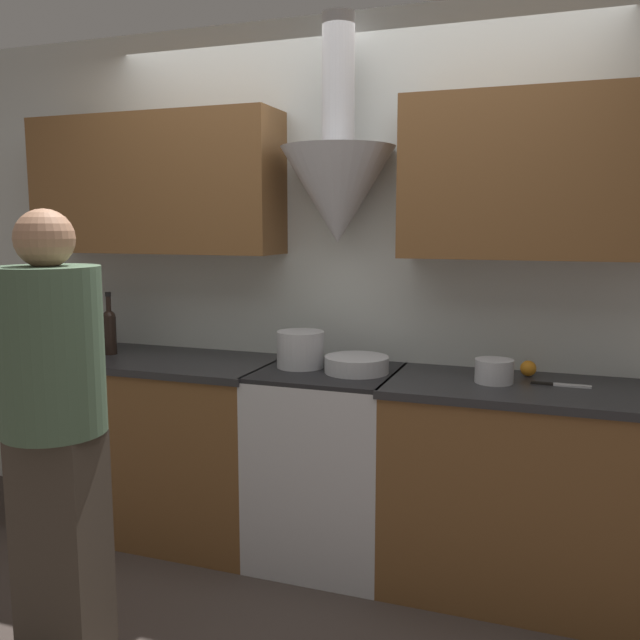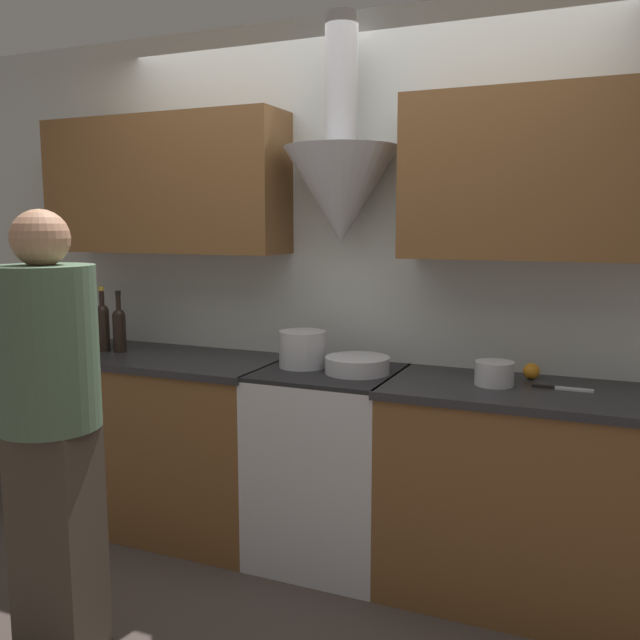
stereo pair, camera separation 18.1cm
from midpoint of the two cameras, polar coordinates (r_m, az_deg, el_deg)
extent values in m
plane|color=#423833|center=(3.22, 0.15, -21.65)|extent=(12.00, 12.00, 0.00)
cube|color=silver|center=(3.41, 4.36, 3.03)|extent=(8.40, 0.06, 2.60)
cone|color=silver|center=(3.23, 3.41, 10.43)|extent=(0.54, 0.54, 0.45)
cylinder|color=silver|center=(3.30, 3.49, 19.51)|extent=(0.15, 0.15, 0.59)
cube|color=brown|center=(3.69, -11.59, 11.03)|extent=(1.36, 0.32, 0.70)
cube|color=brown|center=(3.05, 19.13, 11.42)|extent=(1.09, 0.32, 0.70)
cube|color=brown|center=(3.75, -12.32, -10.07)|extent=(1.36, 0.60, 0.89)
cube|color=#28282B|center=(3.63, -12.54, -3.12)|extent=(1.38, 0.62, 0.03)
cube|color=brown|center=(3.12, 17.75, -14.04)|extent=(1.09, 0.60, 0.89)
cube|color=#28282B|center=(2.98, 18.13, -5.77)|extent=(1.11, 0.62, 0.03)
cube|color=silver|center=(3.29, 2.31, -12.31)|extent=(0.64, 0.60, 0.90)
cube|color=black|center=(3.05, 0.28, -14.72)|extent=(0.45, 0.01, 0.41)
cube|color=black|center=(3.16, 2.36, -4.44)|extent=(0.64, 0.60, 0.02)
cube|color=silver|center=(3.42, 3.96, -4.52)|extent=(0.64, 0.06, 0.10)
cylinder|color=black|center=(3.99, -19.65, -0.67)|extent=(0.08, 0.08, 0.20)
sphere|color=black|center=(3.97, -19.72, 0.79)|extent=(0.07, 0.07, 0.07)
cylinder|color=black|center=(3.97, -19.76, 1.67)|extent=(0.03, 0.03, 0.09)
cylinder|color=black|center=(3.96, -19.80, 2.46)|extent=(0.03, 0.03, 0.02)
cylinder|color=black|center=(3.92, -18.77, -0.74)|extent=(0.07, 0.07, 0.21)
sphere|color=black|center=(3.91, -18.84, 0.76)|extent=(0.07, 0.07, 0.07)
cylinder|color=black|center=(3.90, -18.88, 1.69)|extent=(0.03, 0.03, 0.10)
cylinder|color=gold|center=(3.89, -18.92, 2.55)|extent=(0.03, 0.03, 0.02)
cylinder|color=black|center=(3.86, -17.46, -0.91)|extent=(0.07, 0.07, 0.20)
sphere|color=black|center=(3.85, -17.53, 0.53)|extent=(0.07, 0.07, 0.07)
cylinder|color=black|center=(3.84, -17.56, 1.43)|extent=(0.03, 0.03, 0.09)
cylinder|color=black|center=(3.83, -17.60, 2.26)|extent=(0.03, 0.03, 0.02)
cylinder|color=black|center=(3.78, -16.50, -0.89)|extent=(0.07, 0.07, 0.22)
sphere|color=black|center=(3.76, -16.57, 0.74)|extent=(0.07, 0.07, 0.07)
cylinder|color=black|center=(3.76, -16.60, 1.68)|extent=(0.03, 0.03, 0.09)
cylinder|color=gold|center=(3.75, -16.64, 2.54)|extent=(0.03, 0.03, 0.02)
cylinder|color=black|center=(3.73, -15.20, -1.11)|extent=(0.07, 0.07, 0.20)
sphere|color=black|center=(3.71, -15.26, 0.40)|extent=(0.07, 0.07, 0.07)
cylinder|color=black|center=(3.70, -15.29, 1.34)|extent=(0.03, 0.03, 0.09)
cylinder|color=black|center=(3.70, -15.32, 2.21)|extent=(0.03, 0.03, 0.02)
cylinder|color=silver|center=(3.22, 0.14, -2.47)|extent=(0.22, 0.22, 0.17)
cylinder|color=silver|center=(3.11, 4.83, -3.80)|extent=(0.29, 0.29, 0.08)
sphere|color=orange|center=(3.15, 18.96, -4.10)|extent=(0.07, 0.07, 0.07)
cylinder|color=silver|center=(2.98, 16.17, -4.34)|extent=(0.16, 0.16, 0.10)
cube|color=silver|center=(3.01, 22.26, -5.44)|extent=(0.15, 0.04, 0.01)
cube|color=black|center=(3.01, 19.94, -5.30)|extent=(0.09, 0.02, 0.01)
cube|color=#473D33|center=(2.80, -19.45, -17.02)|extent=(0.31, 0.20, 0.86)
cylinder|color=#4C664C|center=(2.58, -20.20, -2.21)|extent=(0.36, 0.36, 0.59)
sphere|color=#AD7A5B|center=(2.55, -20.63, 6.46)|extent=(0.20, 0.20, 0.20)
camera|label=1|loc=(0.09, -88.28, 0.24)|focal=38.00mm
camera|label=2|loc=(0.09, 91.72, -0.24)|focal=38.00mm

